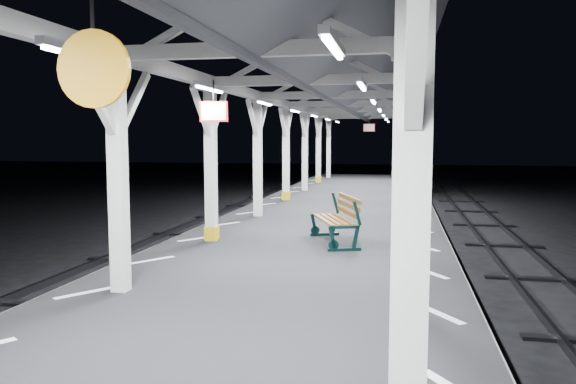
% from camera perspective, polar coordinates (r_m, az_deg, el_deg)
% --- Properties ---
extents(ground, '(120.00, 120.00, 0.00)m').
position_cam_1_polar(ground, '(10.05, -0.40, -13.12)').
color(ground, black).
rests_on(ground, ground).
extents(platform, '(6.00, 50.00, 1.00)m').
position_cam_1_polar(platform, '(9.90, -0.40, -10.38)').
color(platform, black).
rests_on(platform, ground).
extents(hazard_stripes_left, '(1.00, 48.00, 0.01)m').
position_cam_1_polar(hazard_stripes_left, '(10.54, -13.65, -6.74)').
color(hazard_stripes_left, silver).
rests_on(hazard_stripes_left, platform).
extents(hazard_stripes_right, '(1.00, 48.00, 0.01)m').
position_cam_1_polar(hazard_stripes_right, '(9.60, 14.22, -7.96)').
color(hazard_stripes_right, silver).
rests_on(hazard_stripes_right, platform).
extents(track_left, '(2.20, 60.00, 0.16)m').
position_cam_1_polar(track_left, '(12.04, -24.80, -10.10)').
color(track_left, '#2D2D33').
rests_on(track_left, ground).
extents(canopy, '(5.40, 49.00, 4.65)m').
position_cam_1_polar(canopy, '(9.61, -0.43, 13.56)').
color(canopy, silver).
rests_on(canopy, platform).
extents(bench_mid, '(1.26, 1.96, 1.00)m').
position_cam_1_polar(bench_mid, '(11.89, 5.19, -2.64)').
color(bench_mid, black).
rests_on(bench_mid, platform).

